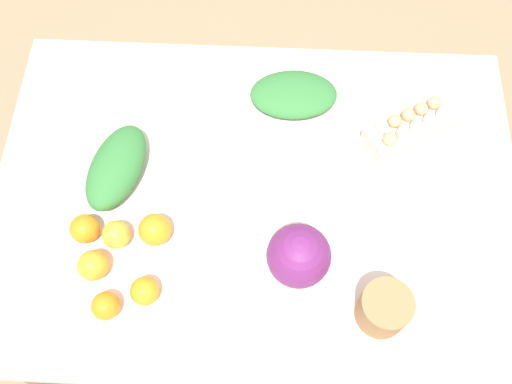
{
  "coord_description": "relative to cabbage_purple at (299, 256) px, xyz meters",
  "views": [
    {
      "loc": [
        -0.03,
        0.63,
        2.05
      ],
      "look_at": [
        0.0,
        0.0,
        0.73
      ],
      "focal_mm": 40.0,
      "sensor_mm": 36.0,
      "label": 1
    }
  ],
  "objects": [
    {
      "name": "ground_plane",
      "position": [
        0.11,
        -0.19,
        -0.78
      ],
      "size": [
        8.0,
        8.0,
        0.0
      ],
      "primitive_type": "plane",
      "color": "#937A5B"
    },
    {
      "name": "dining_table",
      "position": [
        0.11,
        -0.19,
        -0.16
      ],
      "size": [
        1.38,
        0.97,
        0.71
      ],
      "color": "silver",
      "rests_on": "ground_plane"
    },
    {
      "name": "cabbage_purple",
      "position": [
        0.0,
        0.0,
        0.0
      ],
      "size": [
        0.15,
        0.15,
        0.15
      ],
      "primitive_type": "sphere",
      "color": "#6B2366",
      "rests_on": "dining_table"
    },
    {
      "name": "egg_carton",
      "position": [
        -0.29,
        -0.39,
        -0.03
      ],
      "size": [
        0.26,
        0.2,
        0.09
      ],
      "rotation": [
        0.0,
        0.0,
        0.52
      ],
      "color": "#B7B7B2",
      "rests_on": "dining_table"
    },
    {
      "name": "paper_bag",
      "position": [
        -0.2,
        0.11,
        -0.02
      ],
      "size": [
        0.12,
        0.12,
        0.11
      ],
      "primitive_type": "cylinder",
      "color": "#997047",
      "rests_on": "dining_table"
    },
    {
      "name": "greens_bunch_beet_tops",
      "position": [
        0.47,
        -0.23,
        -0.03
      ],
      "size": [
        0.19,
        0.28,
        0.09
      ],
      "primitive_type": "ellipsoid",
      "rotation": [
        0.0,
        0.0,
        4.47
      ],
      "color": "#337538",
      "rests_on": "dining_table"
    },
    {
      "name": "greens_bunch_scallion",
      "position": [
        0.02,
        -0.49,
        -0.05
      ],
      "size": [
        0.25,
        0.17,
        0.06
      ],
      "primitive_type": "ellipsoid",
      "rotation": [
        0.0,
        0.0,
        3.19
      ],
      "color": "#337538",
      "rests_on": "dining_table"
    },
    {
      "name": "orange_0",
      "position": [
        0.35,
        -0.06,
        -0.04
      ],
      "size": [
        0.08,
        0.08,
        0.08
      ],
      "primitive_type": "sphere",
      "color": "orange",
      "rests_on": "dining_table"
    },
    {
      "name": "orange_1",
      "position": [
        0.45,
        0.13,
        -0.04
      ],
      "size": [
        0.07,
        0.07,
        0.07
      ],
      "primitive_type": "sphere",
      "color": "orange",
      "rests_on": "dining_table"
    },
    {
      "name": "orange_2",
      "position": [
        0.36,
        0.09,
        -0.04
      ],
      "size": [
        0.07,
        0.07,
        0.07
      ],
      "primitive_type": "sphere",
      "color": "orange",
      "rests_on": "dining_table"
    },
    {
      "name": "orange_3",
      "position": [
        0.49,
        0.03,
        -0.04
      ],
      "size": [
        0.08,
        0.08,
        0.08
      ],
      "primitive_type": "sphere",
      "color": "orange",
      "rests_on": "dining_table"
    },
    {
      "name": "orange_4",
      "position": [
        0.45,
        -0.05,
        -0.04
      ],
      "size": [
        0.07,
        0.07,
        0.07
      ],
      "primitive_type": "sphere",
      "color": "#F9A833",
      "rests_on": "dining_table"
    },
    {
      "name": "orange_5",
      "position": [
        0.53,
        -0.06,
        -0.04
      ],
      "size": [
        0.07,
        0.07,
        0.07
      ],
      "primitive_type": "sphere",
      "color": "orange",
      "rests_on": "dining_table"
    }
  ]
}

